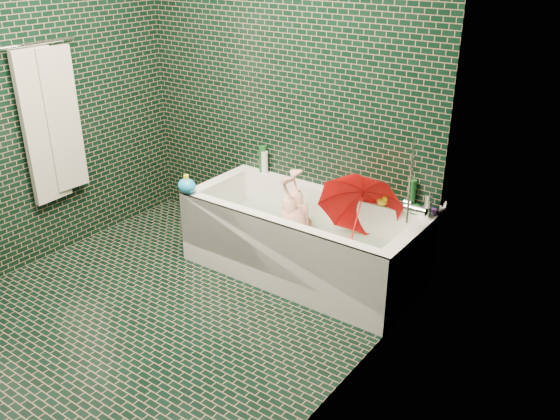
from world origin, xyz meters
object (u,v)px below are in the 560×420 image
Objects in this scene: rubber_duck at (383,201)px; bath_toy at (187,186)px; child at (300,234)px; bathtub at (301,247)px; umbrella at (358,215)px.

rubber_duck is 1.42m from bath_toy.
bath_toy is at bearing -74.70° from child.
bathtub is at bearing -121.76° from rubber_duck.
bathtub is at bearing 55.83° from child.
bathtub is 2.99× the size of umbrella.
bathtub is 15.21× the size of rubber_duck.
rubber_duck reaches higher than child.
bath_toy is at bearing -158.00° from bathtub.
bath_toy is (-0.80, -0.32, 0.40)m from bathtub.
rubber_duck is (0.47, 0.31, 0.38)m from bathtub.
bath_toy is (-1.19, -0.41, 0.07)m from umbrella.
umbrella is 3.34× the size of bath_toy.
child is 1.60× the size of umbrella.
umbrella is (0.39, 0.09, 0.33)m from bathtub.
umbrella is at bearing 12.65° from bathtub.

